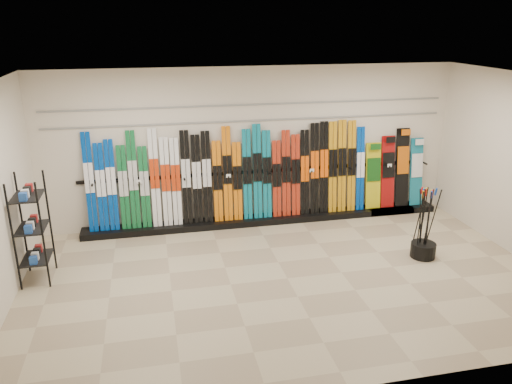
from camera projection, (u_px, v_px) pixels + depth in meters
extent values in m
plane|color=tan|center=(287.00, 278.00, 7.73)|extent=(8.00, 8.00, 0.00)
plane|color=beige|center=(254.00, 146.00, 9.54)|extent=(8.00, 0.00, 8.00)
plane|color=silver|center=(292.00, 82.00, 6.74)|extent=(8.00, 8.00, 0.00)
cube|color=black|center=(267.00, 219.00, 9.86)|extent=(8.00, 0.40, 0.12)
cube|color=#023EA6|center=(90.00, 183.00, 8.94)|extent=(0.17, 0.23, 1.82)
cube|color=#023EA6|center=(101.00, 188.00, 9.00)|extent=(0.17, 0.21, 1.61)
cube|color=#023EA6|center=(112.00, 185.00, 9.03)|extent=(0.17, 0.21, 1.67)
cube|color=#11632F|center=(124.00, 188.00, 9.08)|extent=(0.17, 0.20, 1.55)
cube|color=#11632F|center=(133.00, 180.00, 9.09)|extent=(0.17, 0.23, 1.81)
cube|color=#11632F|center=(145.00, 187.00, 9.16)|extent=(0.17, 0.19, 1.51)
cube|color=white|center=(155.00, 178.00, 9.17)|extent=(0.17, 0.23, 1.83)
cube|color=white|center=(166.00, 182.00, 9.22)|extent=(0.17, 0.21, 1.66)
cube|color=white|center=(176.00, 182.00, 9.26)|extent=(0.17, 0.21, 1.63)
cube|color=black|center=(186.00, 178.00, 9.29)|extent=(0.17, 0.22, 1.77)
cube|color=black|center=(197.00, 180.00, 9.34)|extent=(0.17, 0.21, 1.68)
cube|color=black|center=(207.00, 177.00, 9.37)|extent=(0.17, 0.22, 1.74)
cube|color=orange|center=(218.00, 182.00, 9.43)|extent=(0.17, 0.20, 1.55)
cube|color=orange|center=(227.00, 174.00, 9.44)|extent=(0.17, 0.23, 1.81)
cube|color=orange|center=(237.00, 182.00, 9.51)|extent=(0.17, 0.19, 1.50)
cube|color=#0B7389|center=(247.00, 175.00, 9.52)|extent=(0.17, 0.22, 1.74)
cube|color=#0B7389|center=(257.00, 172.00, 9.55)|extent=(0.17, 0.23, 1.82)
cube|color=#0B7389|center=(267.00, 175.00, 9.61)|extent=(0.17, 0.22, 1.70)
cube|color=#AE2914|center=(277.00, 179.00, 9.67)|extent=(0.17, 0.19, 1.50)
cube|color=#AE2914|center=(286.00, 174.00, 9.68)|extent=(0.17, 0.21, 1.69)
cube|color=#AE2914|center=(296.00, 175.00, 9.73)|extent=(0.17, 0.20, 1.59)
cube|color=black|center=(305.00, 173.00, 9.76)|extent=(0.17, 0.21, 1.67)
cube|color=black|center=(315.00, 169.00, 9.79)|extent=(0.17, 0.23, 1.80)
cube|color=black|center=(324.00, 168.00, 9.82)|extent=(0.17, 0.23, 1.82)
cube|color=#C88813|center=(333.00, 168.00, 9.86)|extent=(0.17, 0.23, 1.81)
cube|color=#C88813|center=(342.00, 166.00, 9.90)|extent=(0.17, 0.23, 1.83)
cube|color=#C88813|center=(351.00, 166.00, 9.94)|extent=(0.17, 0.23, 1.81)
cube|color=#023EA6|center=(360.00, 169.00, 9.99)|extent=(0.17, 0.21, 1.68)
cube|color=gold|center=(373.00, 176.00, 10.12)|extent=(0.32, 0.21, 1.34)
cube|color=#990C0C|center=(388.00, 172.00, 10.18)|extent=(0.29, 0.23, 1.46)
cube|color=black|center=(402.00, 168.00, 10.23)|extent=(0.28, 0.25, 1.60)
cube|color=#14728C|center=(416.00, 172.00, 10.31)|extent=(0.27, 0.22, 1.39)
cube|color=black|center=(32.00, 229.00, 7.46)|extent=(0.40, 0.60, 1.65)
cylinder|color=black|center=(423.00, 250.00, 8.39)|extent=(0.41, 0.41, 0.25)
cylinder|color=black|center=(418.00, 220.00, 8.36)|extent=(0.11, 0.11, 1.18)
cylinder|color=black|center=(423.00, 221.00, 8.32)|extent=(0.12, 0.10, 1.18)
cylinder|color=black|center=(432.00, 222.00, 8.30)|extent=(0.13, 0.15, 1.17)
cylinder|color=black|center=(427.00, 223.00, 8.23)|extent=(0.14, 0.08, 1.18)
cylinder|color=black|center=(422.00, 223.00, 8.26)|extent=(0.05, 0.03, 1.18)
cylinder|color=black|center=(419.00, 225.00, 8.17)|extent=(0.04, 0.07, 1.18)
cylinder|color=black|center=(420.00, 222.00, 8.27)|extent=(0.13, 0.06, 1.18)
cylinder|color=black|center=(422.00, 222.00, 8.30)|extent=(0.05, 0.09, 1.18)
cylinder|color=black|center=(428.00, 224.00, 8.22)|extent=(0.08, 0.10, 1.18)
cylinder|color=black|center=(427.00, 224.00, 8.21)|extent=(0.05, 0.03, 1.18)
cylinder|color=black|center=(428.00, 225.00, 8.17)|extent=(0.08, 0.11, 1.18)
cube|color=gray|center=(254.00, 121.00, 9.36)|extent=(7.60, 0.02, 0.03)
cube|color=gray|center=(254.00, 105.00, 9.26)|extent=(7.60, 0.02, 0.03)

